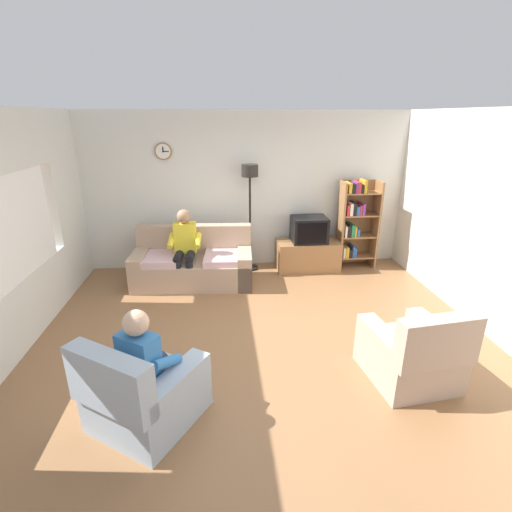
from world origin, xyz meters
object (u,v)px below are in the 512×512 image
object	(u,v)px
couch	(193,265)
tv_stand	(307,255)
person_on_couch	(185,245)
person_in_left_armchair	(148,359)
bookshelf	(355,222)
floor_lamp	(250,189)
tv	(309,229)
armchair_near_window	(144,394)
armchair_near_bookshelf	(411,355)

from	to	relation	value
couch	tv_stand	world-z (taller)	couch
person_on_couch	person_in_left_armchair	bearing A→B (deg)	-91.97
bookshelf	floor_lamp	bearing A→B (deg)	179.02
couch	bookshelf	size ratio (longest dim) A/B	1.23
tv	couch	bearing A→B (deg)	-168.95
bookshelf	person_on_couch	world-z (taller)	bookshelf
couch	tv	world-z (taller)	tv
person_in_left_armchair	couch	bearing A→B (deg)	86.04
couch	tv_stand	bearing A→B (deg)	11.72
bookshelf	armchair_near_window	world-z (taller)	bookshelf
tv_stand	floor_lamp	xyz separation A→B (m)	(-1.02, 0.10, 1.19)
tv	floor_lamp	xyz separation A→B (m)	(-1.02, 0.12, 0.71)
armchair_near_bookshelf	couch	bearing A→B (deg)	131.45
tv_stand	person_in_left_armchair	bearing A→B (deg)	-123.16
floor_lamp	armchair_near_bookshelf	world-z (taller)	floor_lamp
armchair_near_bookshelf	person_in_left_armchair	xyz separation A→B (m)	(-2.59, -0.26, 0.32)
armchair_near_window	armchair_near_bookshelf	world-z (taller)	same
bookshelf	floor_lamp	size ratio (longest dim) A/B	0.86
couch	armchair_near_bookshelf	bearing A→B (deg)	-48.55
couch	person_on_couch	distance (m)	0.41
couch	person_in_left_armchair	xyz separation A→B (m)	(-0.20, -2.96, 0.29)
tv_stand	tv	distance (m)	0.48
tv	person_in_left_armchair	size ratio (longest dim) A/B	0.54
tv_stand	tv	size ratio (longest dim) A/B	1.83
tv	armchair_near_bookshelf	xyz separation A→B (m)	(0.38, -3.09, -0.45)
tv_stand	tv	xyz separation A→B (m)	(0.00, -0.02, 0.48)
person_on_couch	armchair_near_bookshelf	bearing A→B (deg)	-46.11
person_on_couch	floor_lamp	bearing A→B (deg)	29.93
floor_lamp	armchair_near_bookshelf	xyz separation A→B (m)	(1.40, -3.21, -1.16)
floor_lamp	person_on_couch	size ratio (longest dim) A/B	1.49
floor_lamp	tv_stand	bearing A→B (deg)	-5.52
armchair_near_bookshelf	floor_lamp	bearing A→B (deg)	113.63
armchair_near_window	tv_stand	bearing A→B (deg)	56.84
couch	armchair_near_window	distance (m)	3.04
bookshelf	person_in_left_armchair	size ratio (longest dim) A/B	1.41
tv_stand	person_on_couch	xyz separation A→B (m)	(-2.11, -0.52, 0.44)
armchair_near_bookshelf	person_on_couch	size ratio (longest dim) A/B	0.78
bookshelf	armchair_near_window	distance (m)	4.72
couch	tv	size ratio (longest dim) A/B	3.25
bookshelf	person_in_left_armchair	distance (m)	4.61
tv	person_on_couch	distance (m)	2.17
couch	person_on_couch	size ratio (longest dim) A/B	1.57
bookshelf	armchair_near_bookshelf	size ratio (longest dim) A/B	1.63
armchair_near_window	person_on_couch	distance (m)	2.96
armchair_near_bookshelf	bookshelf	bearing A→B (deg)	81.63
couch	person_on_couch	bearing A→B (deg)	-134.20
couch	floor_lamp	distance (m)	1.58
floor_lamp	armchair_near_bookshelf	distance (m)	3.69
tv	armchair_near_window	distance (m)	4.12
tv	floor_lamp	distance (m)	1.25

